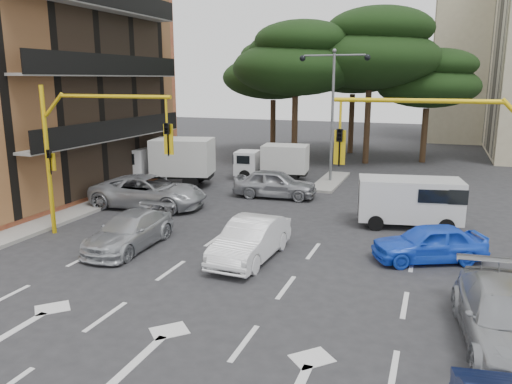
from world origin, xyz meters
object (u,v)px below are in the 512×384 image
Objects in this scene: car_white_hatch at (251,240)px; box_truck_b at (272,162)px; car_blue_compact at (429,243)px; car_silver_parked at (507,319)px; street_lamp_center at (333,92)px; van_white at (409,202)px; car_silver_cross_a at (149,192)px; signal_mast_left at (83,141)px; car_silver_wagon at (130,231)px; car_silver_cross_b at (275,183)px; box_truck_a at (166,162)px; signal_mast_right at (465,161)px.

box_truck_b is (-3.70, 13.59, 0.40)m from car_white_hatch.
car_silver_parked reaches higher than car_blue_compact.
car_blue_compact is (6.00, -12.11, -4.77)m from street_lamp_center.
car_silver_cross_a is at bearing -95.37° from van_white.
van_white is at bearing 166.84° from car_blue_compact.
van_white is (4.95, 6.15, 0.34)m from car_white_hatch.
street_lamp_center is 1.36× the size of car_silver_cross_a.
car_white_hatch is at bearing -97.20° from car_blue_compact.
box_truck_b is (3.22, 13.51, -2.76)m from signal_mast_left.
car_silver_wagon is 9.98m from car_silver_cross_b.
car_silver_cross_a is 1.34× the size of van_white.
car_blue_compact is at bearing -63.64° from street_lamp_center.
box_truck_b is at bearing 84.87° from car_silver_wagon.
signal_mast_left is 5.90m from car_silver_cross_a.
signal_mast_left reaches higher than car_silver_cross_b.
van_white is 0.75× the size of box_truck_a.
car_silver_wagon is at bearing -103.24° from car_blue_compact.
car_silver_cross_b reaches higher than car_blue_compact.
car_white_hatch is at bearing -128.68° from car_silver_cross_a.
signal_mast_right is 13.61m from signal_mast_left.
car_blue_compact is at bearing 21.10° from car_white_hatch.
car_silver_cross_a is (-13.17, 3.11, 0.13)m from car_blue_compact.
box_truck_b is at bearing 107.75° from car_white_hatch.
street_lamp_center is (6.80, 14.01, 1.54)m from signal_mast_left.
box_truck_b is (-1.60, 4.33, 0.37)m from car_silver_cross_b.
car_silver_wagon is 1.01× the size of car_silver_cross_b.
signal_mast_left is at bearing -107.34° from car_blue_compact.
van_white is (-2.81, 9.59, 0.33)m from car_silver_parked.
box_truck_a reaches higher than car_blue_compact.
van_white is 0.93× the size of box_truck_b.
van_white is (9.67, 6.53, 0.41)m from car_silver_wagon.
van_white reaches higher than car_silver_cross_a.
van_white is at bearing 53.69° from car_white_hatch.
van_white is at bearing 33.09° from car_silver_wagon.
car_silver_wagon is at bearing -177.70° from signal_mast_right.
signal_mast_right is 13.08m from car_silver_cross_b.
car_white_hatch is 0.87× the size of car_silver_parked.
car_silver_cross_a is 1.29× the size of car_silver_cross_b.
car_silver_wagon is 0.79× the size of box_truck_a.
car_silver_cross_b is at bearing -124.09° from van_white.
car_white_hatch is 7.90m from van_white.
car_white_hatch is 1.03× the size of van_white.
street_lamp_center is 2.00× the size of car_blue_compact.
car_blue_compact is 15.06m from box_truck_b.
box_truck_a reaches higher than car_silver_cross_a.
box_truck_a is (-14.07, 3.81, 0.34)m from van_white.
box_truck_a is (-9.12, 9.96, 0.68)m from car_white_hatch.
van_white is at bearing -118.04° from car_silver_cross_b.
box_truck_a is at bearing -115.50° from van_white.
van_white is at bearing 105.98° from signal_mast_right.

